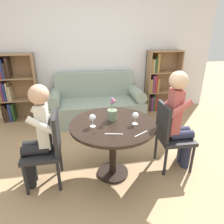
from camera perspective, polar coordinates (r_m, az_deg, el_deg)
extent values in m
plane|color=tan|center=(2.72, 0.21, -17.06)|extent=(16.00, 16.00, 0.00)
cube|color=silver|center=(4.22, -5.55, 17.45)|extent=(5.20, 0.05, 2.70)
cylinder|color=black|center=(2.33, 0.23, -3.59)|extent=(1.00, 1.00, 0.03)
cylinder|color=black|center=(2.50, 0.22, -10.73)|extent=(0.09, 0.09, 0.66)
cylinder|color=black|center=(2.71, 0.21, -16.82)|extent=(0.40, 0.40, 0.03)
cube|color=gray|center=(4.03, -4.28, 0.47)|extent=(1.82, 0.80, 0.42)
cube|color=gray|center=(4.18, -4.99, 7.96)|extent=(1.60, 0.16, 0.50)
cylinder|color=gray|center=(3.92, -16.14, 3.93)|extent=(0.22, 0.72, 0.22)
cylinder|color=gray|center=(4.08, 6.88, 5.43)|extent=(0.22, 0.72, 0.22)
cube|color=#93704C|center=(4.40, -24.91, 6.48)|extent=(0.71, 0.02, 1.31)
cube|color=#93704C|center=(4.21, -20.72, 6.45)|extent=(0.02, 0.28, 1.31)
cube|color=#93704C|center=(4.49, -23.90, -1.88)|extent=(0.67, 0.28, 0.02)
cube|color=#93704C|center=(4.34, -24.81, 3.29)|extent=(0.67, 0.28, 0.02)
cube|color=#93704C|center=(4.23, -25.77, 8.78)|extent=(0.67, 0.28, 0.02)
cube|color=#93704C|center=(4.16, -26.82, 14.50)|extent=(0.67, 0.28, 0.02)
cube|color=#332319|center=(4.50, -27.96, -0.08)|extent=(0.04, 0.23, 0.34)
cube|color=#332319|center=(4.50, -27.32, -0.42)|extent=(0.04, 0.23, 0.27)
cube|color=navy|center=(4.47, -26.84, 0.14)|extent=(0.05, 0.23, 0.36)
cube|color=#234723|center=(4.45, -26.17, 0.17)|extent=(0.04, 0.23, 0.36)
cube|color=olive|center=(4.37, -29.07, 5.07)|extent=(0.03, 0.23, 0.33)
cube|color=#602D5B|center=(4.36, -28.60, 5.37)|extent=(0.03, 0.23, 0.37)
cube|color=navy|center=(4.35, -28.02, 5.21)|extent=(0.03, 0.23, 0.34)
cube|color=tan|center=(4.33, -27.51, 5.33)|extent=(0.03, 0.23, 0.35)
cube|color=tan|center=(4.33, -26.93, 4.90)|extent=(0.04, 0.23, 0.27)
cube|color=maroon|center=(4.26, -29.31, 10.96)|extent=(0.04, 0.23, 0.38)
cube|color=navy|center=(4.24, -28.65, 10.79)|extent=(0.04, 0.23, 0.34)
cube|color=#332319|center=(4.24, -28.04, 10.48)|extent=(0.04, 0.23, 0.28)
cube|color=#332319|center=(4.21, -27.47, 11.17)|extent=(0.04, 0.23, 0.37)
cube|color=#93704C|center=(4.66, 13.62, 8.81)|extent=(0.71, 0.02, 1.31)
cube|color=#93704C|center=(4.42, 10.14, 8.32)|extent=(0.02, 0.28, 1.31)
cube|color=#93704C|center=(4.70, 18.15, 8.44)|extent=(0.02, 0.28, 1.31)
cube|color=#93704C|center=(4.75, 13.52, 0.84)|extent=(0.67, 0.28, 0.02)
cube|color=#93704C|center=(4.61, 14.01, 5.81)|extent=(0.67, 0.28, 0.02)
cube|color=#93704C|center=(4.50, 14.54, 11.05)|extent=(0.67, 0.28, 0.02)
cube|color=#93704C|center=(4.44, 15.11, 16.49)|extent=(0.67, 0.28, 0.02)
cube|color=#332319|center=(4.57, 10.29, 2.49)|extent=(0.04, 0.23, 0.31)
cube|color=#602D5B|center=(4.59, 10.96, 2.59)|extent=(0.05, 0.23, 0.32)
cube|color=#234723|center=(4.60, 11.52, 2.85)|extent=(0.03, 0.23, 0.36)
cube|color=maroon|center=(4.63, 12.06, 2.62)|extent=(0.05, 0.23, 0.31)
cube|color=olive|center=(4.45, 10.74, 7.54)|extent=(0.05, 0.23, 0.28)
cube|color=#602D5B|center=(4.46, 11.42, 8.04)|extent=(0.04, 0.23, 0.36)
cube|color=maroon|center=(4.48, 12.07, 8.03)|extent=(0.05, 0.23, 0.36)
cube|color=olive|center=(4.50, 12.66, 7.69)|extent=(0.04, 0.23, 0.30)
cube|color=olive|center=(4.35, 11.04, 12.96)|extent=(0.03, 0.23, 0.28)
cube|color=tan|center=(4.37, 11.51, 12.89)|extent=(0.03, 0.23, 0.27)
cube|color=#234723|center=(4.38, 12.03, 13.03)|extent=(0.03, 0.23, 0.29)
cube|color=olive|center=(4.39, 12.69, 13.56)|extent=(0.05, 0.23, 0.37)
cylinder|color=#232326|center=(2.78, -22.00, -12.78)|extent=(0.04, 0.04, 0.40)
cylinder|color=#232326|center=(2.51, -23.46, -17.48)|extent=(0.04, 0.04, 0.40)
cylinder|color=#232326|center=(2.73, -14.50, -12.51)|extent=(0.04, 0.04, 0.40)
cylinder|color=#232326|center=(2.44, -14.94, -17.33)|extent=(0.04, 0.04, 0.40)
cube|color=#232326|center=(2.48, -19.40, -10.80)|extent=(0.42, 0.42, 0.05)
cube|color=#232326|center=(2.33, -15.58, -5.45)|extent=(0.04, 0.38, 0.45)
cylinder|color=#232326|center=(2.81, 21.92, -12.45)|extent=(0.04, 0.04, 0.40)
cylinder|color=#232326|center=(3.07, 18.79, -8.76)|extent=(0.04, 0.04, 0.40)
cylinder|color=#232326|center=(2.66, 14.99, -13.55)|extent=(0.04, 0.04, 0.40)
cylinder|color=#232326|center=(2.93, 12.42, -9.52)|extent=(0.04, 0.04, 0.40)
cube|color=#232326|center=(2.74, 17.58, -7.08)|extent=(0.44, 0.44, 0.05)
cube|color=#232326|center=(2.56, 14.37, -2.64)|extent=(0.06, 0.38, 0.45)
cylinder|color=black|center=(2.67, -22.15, -13.86)|extent=(0.11, 0.11, 0.45)
cylinder|color=black|center=(2.58, -22.59, -15.30)|extent=(0.11, 0.11, 0.45)
cylinder|color=black|center=(2.50, -20.60, -8.72)|extent=(0.30, 0.11, 0.11)
cylinder|color=black|center=(2.41, -21.00, -10.08)|extent=(0.30, 0.11, 0.11)
cube|color=silver|center=(2.31, -19.02, -3.79)|extent=(0.12, 0.20, 0.51)
cylinder|color=silver|center=(2.40, -18.84, -0.80)|extent=(0.29, 0.07, 0.23)
cylinder|color=silver|center=(2.16, -19.70, -3.65)|extent=(0.29, 0.07, 0.23)
sphere|color=tan|center=(2.18, -20.23, 4.70)|extent=(0.21, 0.21, 0.21)
cylinder|color=#282D47|center=(2.87, 20.53, -10.77)|extent=(0.11, 0.11, 0.45)
cylinder|color=#282D47|center=(2.95, 19.57, -9.64)|extent=(0.11, 0.11, 0.45)
cylinder|color=#282D47|center=(2.68, 19.25, -6.19)|extent=(0.31, 0.13, 0.11)
cylinder|color=#282D47|center=(2.77, 18.28, -5.11)|extent=(0.31, 0.13, 0.11)
cube|color=#B2514C|center=(2.56, 17.37, -0.07)|extent=(0.13, 0.21, 0.58)
cylinder|color=#B2514C|center=(2.41, 18.92, 0.81)|extent=(0.29, 0.09, 0.23)
cylinder|color=#B2514C|center=(2.64, 16.45, 3.01)|extent=(0.29, 0.09, 0.23)
sphere|color=beige|center=(2.44, 18.47, 8.56)|extent=(0.22, 0.22, 0.22)
cylinder|color=white|center=(2.26, -5.50, -4.06)|extent=(0.06, 0.06, 0.00)
cylinder|color=white|center=(2.24, -5.54, -3.15)|extent=(0.01, 0.01, 0.08)
sphere|color=white|center=(2.21, -5.61, -1.58)|extent=(0.07, 0.07, 0.07)
sphere|color=maroon|center=(2.21, -5.60, -1.80)|extent=(0.05, 0.05, 0.05)
cylinder|color=white|center=(2.32, 6.60, -3.35)|extent=(0.06, 0.06, 0.00)
cylinder|color=white|center=(2.30, 6.65, -2.50)|extent=(0.01, 0.01, 0.07)
sphere|color=white|center=(2.27, 6.72, -0.99)|extent=(0.08, 0.08, 0.08)
sphere|color=#E58E75|center=(2.28, 6.71, -1.21)|extent=(0.05, 0.05, 0.05)
cylinder|color=gray|center=(2.38, 0.07, -0.83)|extent=(0.12, 0.12, 0.12)
cylinder|color=#4C7A42|center=(2.34, -0.09, 1.72)|extent=(0.01, 0.01, 0.10)
sphere|color=#9E70B2|center=(2.32, -0.09, 2.90)|extent=(0.04, 0.04, 0.04)
cylinder|color=#4C7A42|center=(2.34, -0.05, 1.63)|extent=(0.00, 0.01, 0.09)
sphere|color=#9E70B2|center=(2.33, -0.05, 2.68)|extent=(0.04, 0.04, 0.04)
cylinder|color=#4C7A42|center=(2.32, 0.57, 1.77)|extent=(0.00, 0.01, 0.12)
sphere|color=#D16684|center=(2.29, 0.58, 3.22)|extent=(0.04, 0.04, 0.04)
cylinder|color=#4C7A42|center=(2.33, 0.04, 2.12)|extent=(0.01, 0.01, 0.14)
sphere|color=#9E70B2|center=(2.31, 0.04, 3.73)|extent=(0.04, 0.04, 0.04)
cube|color=silver|center=(2.09, 0.55, -6.26)|extent=(0.19, 0.05, 0.00)
cube|color=silver|center=(2.12, 8.32, -6.14)|extent=(0.17, 0.11, 0.00)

